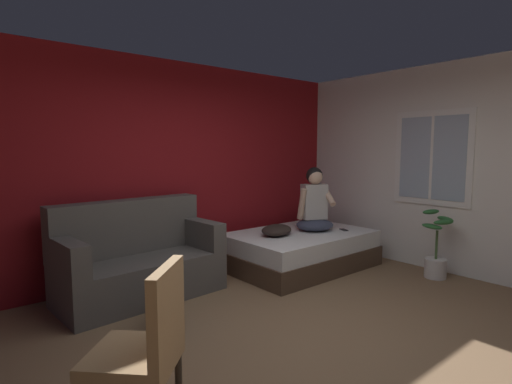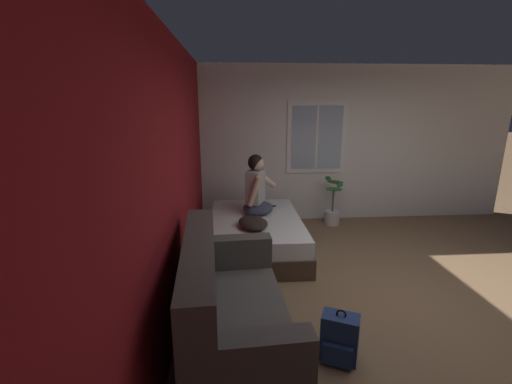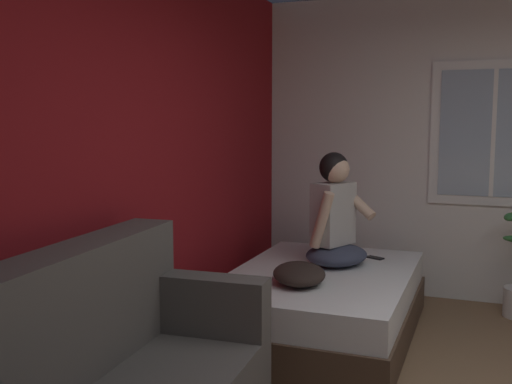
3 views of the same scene
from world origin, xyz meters
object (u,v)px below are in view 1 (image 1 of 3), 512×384
Objects in this scene: backpack at (170,306)px; potted_plant at (436,254)px; bed at (300,250)px; side_chair at (145,345)px; throw_pillow at (277,230)px; cell_phone at (344,230)px; couch at (138,261)px; person_seated at (314,205)px.

backpack is 0.54× the size of potted_plant.
side_chair is (-3.00, -1.71, 0.30)m from bed.
potted_plant is (1.34, -1.47, -0.25)m from throw_pillow.
potted_plant is at bearing 134.88° from cell_phone.
potted_plant is at bearing -29.93° from couch.
throw_pillow reaches higher than backpack.
cell_phone is at bearing 4.90° from backpack.
person_seated is 1.91× the size of backpack.
throw_pillow is (1.86, 0.59, 0.36)m from backpack.
bed is 1.11× the size of couch.
bed is 4.23× the size of backpack.
cell_phone is 0.17× the size of potted_plant.
bed is 3.47m from side_chair.
bed is at bearing 29.70° from side_chair.
couch is at bearing 169.97° from throw_pillow.
couch is 3.58m from potted_plant.
side_chair is at bearing -112.45° from couch.
side_chair is 3.84m from cell_phone.
side_chair is 3.98m from potted_plant.
cell_phone is at bearing -27.29° from bed.
bed reaches higher than backpack.
backpack is at bearing 57.14° from side_chair.
side_chair is at bearing 47.29° from cell_phone.
backpack is (-2.48, -0.50, -0.64)m from person_seated.
person_seated is at bearing -9.73° from couch.
bed is 4.04× the size of throw_pillow.
bed is 1.98× the size of side_chair.
person_seated is 0.55m from cell_phone.
cell_phone is at bearing -20.43° from throw_pillow.
side_chair is 2.14× the size of backpack.
backpack is 2.84m from cell_phone.
backpack is at bearing -96.30° from couch.
person_seated reaches higher than bed.
couch is at bearing 67.55° from side_chair.
backpack is at bearing 30.50° from cell_phone.
bed is at bearing -9.00° from throw_pillow.
cell_phone is (2.81, 0.24, 0.29)m from backpack.
couch reaches higher than side_chair.
throw_pillow reaches higher than bed.
couch reaches higher than potted_plant.
throw_pillow is at bearing 132.28° from potted_plant.
cell_phone is 1.20m from potted_plant.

